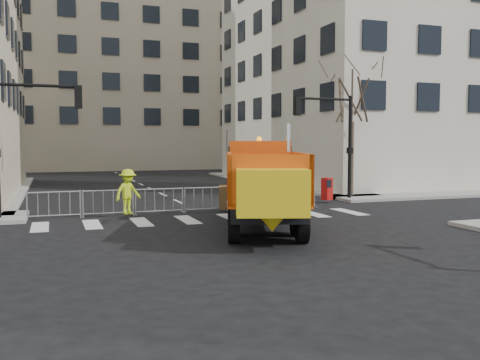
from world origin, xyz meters
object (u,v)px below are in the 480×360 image
object	(u,v)px
worker	(128,192)
newspaper_box	(327,189)
cop_a	(232,193)
cop_b	(279,188)
plow_truck	(263,183)
cop_c	(264,190)

from	to	relation	value
worker	newspaper_box	xyz separation A→B (m)	(10.11, 2.14, -0.35)
cop_a	newspaper_box	size ratio (longest dim) A/B	1.50
cop_b	newspaper_box	bearing A→B (deg)	-151.71
cop_a	plow_truck	bearing A→B (deg)	49.10
cop_a	cop_c	bearing A→B (deg)	142.65
newspaper_box	cop_c	bearing A→B (deg)	-177.44
cop_c	newspaper_box	world-z (taller)	cop_c
cop_c	worker	size ratio (longest dim) A/B	1.05
cop_c	cop_a	bearing A→B (deg)	-57.01
cop_a	worker	distance (m)	4.46
plow_truck	cop_c	bearing A→B (deg)	-4.28
plow_truck	worker	xyz separation A→B (m)	(-3.93, 4.64, -0.59)
plow_truck	newspaper_box	distance (m)	9.22
plow_truck	newspaper_box	xyz separation A→B (m)	(6.18, 6.78, -0.94)
plow_truck	cop_a	world-z (taller)	plow_truck
cop_c	worker	xyz separation A→B (m)	(-5.88, -0.13, 0.11)
cop_c	plow_truck	bearing A→B (deg)	13.35
cop_b	cop_c	world-z (taller)	cop_b
plow_truck	newspaper_box	size ratio (longest dim) A/B	8.95
cop_b	cop_c	distance (m)	0.75
worker	cop_a	bearing A→B (deg)	-28.01
plow_truck	cop_b	bearing A→B (deg)	-11.21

